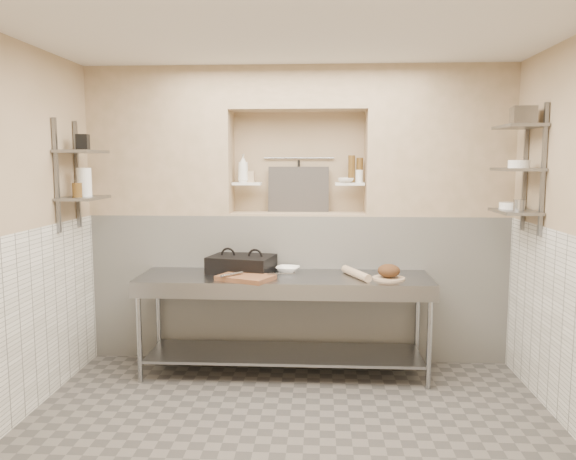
# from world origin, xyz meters

# --- Properties ---
(floor) EXTENTS (4.00, 3.90, 0.10)m
(floor) POSITION_xyz_m (0.00, 0.00, -0.05)
(floor) COLOR #59534E
(floor) RESTS_ON ground
(ceiling) EXTENTS (4.00, 3.90, 0.10)m
(ceiling) POSITION_xyz_m (0.00, 0.00, 2.85)
(ceiling) COLOR silver
(ceiling) RESTS_ON ground
(wall_back) EXTENTS (4.00, 0.10, 2.80)m
(wall_back) POSITION_xyz_m (0.00, 2.00, 1.40)
(wall_back) COLOR tan
(wall_back) RESTS_ON ground
(wall_front) EXTENTS (4.00, 0.10, 2.80)m
(wall_front) POSITION_xyz_m (0.00, -2.00, 1.40)
(wall_front) COLOR tan
(wall_front) RESTS_ON ground
(backwall_lower) EXTENTS (4.00, 0.40, 1.40)m
(backwall_lower) POSITION_xyz_m (0.00, 1.75, 0.70)
(backwall_lower) COLOR white
(backwall_lower) RESTS_ON floor
(alcove_sill) EXTENTS (1.30, 0.40, 0.02)m
(alcove_sill) POSITION_xyz_m (0.00, 1.75, 1.41)
(alcove_sill) COLOR tan
(alcove_sill) RESTS_ON backwall_lower
(backwall_pillar_left) EXTENTS (1.35, 0.40, 1.40)m
(backwall_pillar_left) POSITION_xyz_m (-1.33, 1.75, 2.10)
(backwall_pillar_left) COLOR tan
(backwall_pillar_left) RESTS_ON backwall_lower
(backwall_pillar_right) EXTENTS (1.35, 0.40, 1.40)m
(backwall_pillar_right) POSITION_xyz_m (1.33, 1.75, 2.10)
(backwall_pillar_right) COLOR tan
(backwall_pillar_right) RESTS_ON backwall_lower
(backwall_header) EXTENTS (1.30, 0.40, 0.40)m
(backwall_header) POSITION_xyz_m (0.00, 1.75, 2.60)
(backwall_header) COLOR tan
(backwall_header) RESTS_ON backwall_lower
(wainscot_left) EXTENTS (0.02, 3.90, 1.40)m
(wainscot_left) POSITION_xyz_m (-1.99, 0.00, 0.70)
(wainscot_left) COLOR white
(wainscot_left) RESTS_ON floor
(alcove_shelf_left) EXTENTS (0.28, 0.16, 0.02)m
(alcove_shelf_left) POSITION_xyz_m (-0.50, 1.75, 1.70)
(alcove_shelf_left) COLOR white
(alcove_shelf_left) RESTS_ON backwall_lower
(alcove_shelf_right) EXTENTS (0.28, 0.16, 0.02)m
(alcove_shelf_right) POSITION_xyz_m (0.50, 1.75, 1.70)
(alcove_shelf_right) COLOR white
(alcove_shelf_right) RESTS_ON backwall_lower
(utensil_rail) EXTENTS (0.70, 0.02, 0.02)m
(utensil_rail) POSITION_xyz_m (0.00, 1.92, 1.95)
(utensil_rail) COLOR gray
(utensil_rail) RESTS_ON wall_back
(hanging_steel) EXTENTS (0.02, 0.02, 0.30)m
(hanging_steel) POSITION_xyz_m (0.00, 1.90, 1.78)
(hanging_steel) COLOR black
(hanging_steel) RESTS_ON utensil_rail
(splash_panel) EXTENTS (0.60, 0.08, 0.45)m
(splash_panel) POSITION_xyz_m (0.00, 1.85, 1.64)
(splash_panel) COLOR #383330
(splash_panel) RESTS_ON alcove_sill
(shelf_rail_left_a) EXTENTS (0.03, 0.03, 0.95)m
(shelf_rail_left_a) POSITION_xyz_m (-1.98, 1.25, 1.80)
(shelf_rail_left_a) COLOR slate
(shelf_rail_left_a) RESTS_ON wall_left
(shelf_rail_left_b) EXTENTS (0.03, 0.03, 0.95)m
(shelf_rail_left_b) POSITION_xyz_m (-1.98, 0.85, 1.80)
(shelf_rail_left_b) COLOR slate
(shelf_rail_left_b) RESTS_ON wall_left
(wall_shelf_left_lower) EXTENTS (0.30, 0.50, 0.02)m
(wall_shelf_left_lower) POSITION_xyz_m (-1.84, 1.05, 1.60)
(wall_shelf_left_lower) COLOR slate
(wall_shelf_left_lower) RESTS_ON wall_left
(wall_shelf_left_upper) EXTENTS (0.30, 0.50, 0.03)m
(wall_shelf_left_upper) POSITION_xyz_m (-1.84, 1.05, 2.00)
(wall_shelf_left_upper) COLOR slate
(wall_shelf_left_upper) RESTS_ON wall_left
(shelf_rail_right_a) EXTENTS (0.03, 0.03, 1.05)m
(shelf_rail_right_a) POSITION_xyz_m (1.98, 1.25, 1.85)
(shelf_rail_right_a) COLOR slate
(shelf_rail_right_a) RESTS_ON wall_right
(shelf_rail_right_b) EXTENTS (0.03, 0.03, 1.05)m
(shelf_rail_right_b) POSITION_xyz_m (1.98, 0.85, 1.85)
(shelf_rail_right_b) COLOR slate
(shelf_rail_right_b) RESTS_ON wall_right
(wall_shelf_right_lower) EXTENTS (0.30, 0.50, 0.02)m
(wall_shelf_right_lower) POSITION_xyz_m (1.84, 1.05, 1.50)
(wall_shelf_right_lower) COLOR slate
(wall_shelf_right_lower) RESTS_ON wall_right
(wall_shelf_right_mid) EXTENTS (0.30, 0.50, 0.02)m
(wall_shelf_right_mid) POSITION_xyz_m (1.84, 1.05, 1.85)
(wall_shelf_right_mid) COLOR slate
(wall_shelf_right_mid) RESTS_ON wall_right
(wall_shelf_right_upper) EXTENTS (0.30, 0.50, 0.03)m
(wall_shelf_right_upper) POSITION_xyz_m (1.84, 1.05, 2.20)
(wall_shelf_right_upper) COLOR slate
(wall_shelf_right_upper) RESTS_ON wall_right
(prep_table) EXTENTS (2.60, 0.70, 0.90)m
(prep_table) POSITION_xyz_m (-0.10, 1.18, 0.64)
(prep_table) COLOR gray
(prep_table) RESTS_ON floor
(panini_press) EXTENTS (0.64, 0.53, 0.15)m
(panini_press) POSITION_xyz_m (-0.50, 1.35, 0.98)
(panini_press) COLOR black
(panini_press) RESTS_ON prep_table
(cutting_board) EXTENTS (0.54, 0.47, 0.04)m
(cutting_board) POSITION_xyz_m (-0.42, 1.01, 0.92)
(cutting_board) COLOR brown
(cutting_board) RESTS_ON prep_table
(knife_blade) EXTENTS (0.24, 0.04, 0.01)m
(knife_blade) POSITION_xyz_m (-0.12, 1.07, 0.95)
(knife_blade) COLOR gray
(knife_blade) RESTS_ON cutting_board
(tongs) EXTENTS (0.17, 0.19, 0.02)m
(tongs) POSITION_xyz_m (-0.54, 0.97, 0.96)
(tongs) COLOR gray
(tongs) RESTS_ON cutting_board
(mixing_bowl) EXTENTS (0.25, 0.25, 0.05)m
(mixing_bowl) POSITION_xyz_m (-0.08, 1.37, 0.93)
(mixing_bowl) COLOR white
(mixing_bowl) RESTS_ON prep_table
(rolling_pin) EXTENTS (0.24, 0.46, 0.07)m
(rolling_pin) POSITION_xyz_m (0.54, 1.16, 0.94)
(rolling_pin) COLOR tan
(rolling_pin) RESTS_ON prep_table
(bread_board) EXTENTS (0.28, 0.28, 0.02)m
(bread_board) POSITION_xyz_m (0.81, 1.11, 0.91)
(bread_board) COLOR tan
(bread_board) RESTS_ON prep_table
(bread_loaf) EXTENTS (0.19, 0.19, 0.12)m
(bread_loaf) POSITION_xyz_m (0.81, 1.11, 0.97)
(bread_loaf) COLOR #4C2D19
(bread_loaf) RESTS_ON bread_board
(bottle_soap) EXTENTS (0.13, 0.13, 0.27)m
(bottle_soap) POSITION_xyz_m (-0.54, 1.75, 1.85)
(bottle_soap) COLOR white
(bottle_soap) RESTS_ON alcove_shelf_left
(jar_alcove) EXTENTS (0.07, 0.07, 0.11)m
(jar_alcove) POSITION_xyz_m (-0.47, 1.77, 1.77)
(jar_alcove) COLOR tan
(jar_alcove) RESTS_ON alcove_shelf_left
(bowl_alcove) EXTENTS (0.18, 0.18, 0.05)m
(bowl_alcove) POSITION_xyz_m (0.46, 1.72, 1.74)
(bowl_alcove) COLOR white
(bowl_alcove) RESTS_ON alcove_shelf_right
(condiment_a) EXTENTS (0.07, 0.07, 0.24)m
(condiment_a) POSITION_xyz_m (0.60, 1.79, 1.83)
(condiment_a) COLOR #523917
(condiment_a) RESTS_ON alcove_shelf_right
(condiment_b) EXTENTS (0.07, 0.07, 0.26)m
(condiment_b) POSITION_xyz_m (0.52, 1.77, 1.84)
(condiment_b) COLOR #523917
(condiment_b) RESTS_ON alcove_shelf_right
(condiment_c) EXTENTS (0.07, 0.07, 0.12)m
(condiment_c) POSITION_xyz_m (0.59, 1.76, 1.77)
(condiment_c) COLOR white
(condiment_c) RESTS_ON alcove_shelf_right
(jug_left) EXTENTS (0.12, 0.12, 0.25)m
(jug_left) POSITION_xyz_m (-1.84, 1.08, 1.74)
(jug_left) COLOR white
(jug_left) RESTS_ON wall_shelf_left_lower
(jar_left) EXTENTS (0.08, 0.08, 0.12)m
(jar_left) POSITION_xyz_m (-1.84, 0.93, 1.67)
(jar_left) COLOR #523917
(jar_left) RESTS_ON wall_shelf_left_lower
(box_left_upper) EXTENTS (0.11, 0.11, 0.14)m
(box_left_upper) POSITION_xyz_m (-1.84, 1.08, 2.08)
(box_left_upper) COLOR black
(box_left_upper) RESTS_ON wall_shelf_left_upper
(bowl_right) EXTENTS (0.18, 0.18, 0.06)m
(bowl_right) POSITION_xyz_m (1.84, 1.17, 1.54)
(bowl_right) COLOR white
(bowl_right) RESTS_ON wall_shelf_right_lower
(canister_right) EXTENTS (0.09, 0.09, 0.09)m
(canister_right) POSITION_xyz_m (1.84, 0.96, 1.56)
(canister_right) COLOR gray
(canister_right) RESTS_ON wall_shelf_right_lower
(bowl_right_mid) EXTENTS (0.17, 0.17, 0.06)m
(bowl_right_mid) POSITION_xyz_m (1.84, 1.01, 1.89)
(bowl_right_mid) COLOR white
(bowl_right_mid) RESTS_ON wall_shelf_right_mid
(basket_right) EXTENTS (0.21, 0.24, 0.14)m
(basket_right) POSITION_xyz_m (1.84, 0.97, 2.28)
(basket_right) COLOR gray
(basket_right) RESTS_ON wall_shelf_right_upper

